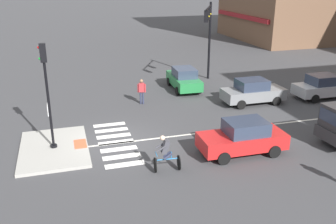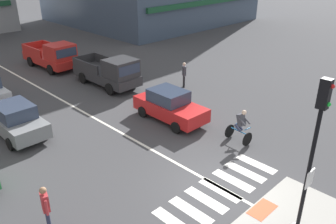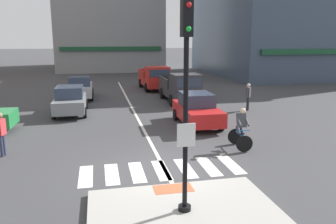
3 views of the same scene
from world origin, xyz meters
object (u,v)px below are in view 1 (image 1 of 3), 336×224
Objects in this scene: traffic_light_mast at (209,29)px; car_grey_westbound_far at (253,92)px; car_red_eastbound_mid at (243,137)px; car_green_cross_left at (184,79)px; car_silver_westbound_distant at (324,87)px; pedestrian_at_curb_left at (142,90)px; cyclist at (166,153)px; signal_pole at (47,87)px.

traffic_light_mast is 6.56m from car_grey_westbound_far.
traffic_light_mast is at bearing 165.76° from car_red_eastbound_mid.
car_silver_westbound_distant is at bearing 61.31° from car_green_cross_left.
car_red_eastbound_mid and car_grey_westbound_far have the same top height.
cyclist is at bearing -6.19° from pedestrian_at_curb_left.
signal_pole is 1.22× the size of car_red_eastbound_mid.
car_red_eastbound_mid is 1.01× the size of car_grey_westbound_far.
car_silver_westbound_distant is at bearing 100.25° from signal_pole.
car_red_eastbound_mid is 4.03m from cyclist.
traffic_light_mast reaches higher than pedestrian_at_curb_left.
cyclist is (7.09, -8.02, 0.06)m from car_grey_westbound_far.
car_grey_westbound_far is (-3.57, 12.68, -2.36)m from signal_pole.
car_red_eastbound_mid and car_silver_westbound_distant have the same top height.
traffic_light_mast reaches higher than car_red_eastbound_mid.
signal_pole is 1.21× the size of car_green_cross_left.
car_grey_westbound_far is at bearing -93.65° from car_silver_westbound_distant.
cyclist reaches higher than car_red_eastbound_mid.
car_red_eastbound_mid is at bearing 99.00° from cyclist.
car_red_eastbound_mid is at bearing -14.24° from traffic_light_mast.
pedestrian_at_curb_left reaches higher than car_red_eastbound_mid.
cyclist is (11.43, -4.71, 0.06)m from car_green_cross_left.
traffic_light_mast reaches higher than car_green_cross_left.
traffic_light_mast reaches higher than car_silver_westbound_distant.
cyclist is at bearing -22.38° from car_green_cross_left.
traffic_light_mast is 9.20m from car_silver_westbound_distant.
car_red_eastbound_mid is 8.95m from pedestrian_at_curb_left.
car_green_cross_left is at bearing 157.62° from cyclist.
car_green_cross_left is 2.50× the size of pedestrian_at_curb_left.
signal_pole is at bearing -127.09° from cyclist.
car_green_cross_left is (-7.91, 9.36, -2.36)m from signal_pole.
traffic_light_mast reaches higher than car_grey_westbound_far.
car_red_eastbound_mid is 11.11m from car_silver_westbound_distant.
car_grey_westbound_far is 5.24m from car_silver_westbound_distant.
car_grey_westbound_far is at bearing 131.47° from cyclist.
signal_pole reaches higher than car_grey_westbound_far.
traffic_light_mast is 3.64× the size of pedestrian_at_curb_left.
signal_pole is 1.23× the size of car_silver_westbound_distant.
car_red_eastbound_mid is (11.98, -3.04, -3.40)m from traffic_light_mast.
car_green_cross_left is 4.41m from pedestrian_at_curb_left.
pedestrian_at_curb_left is (-1.98, -7.04, 0.17)m from car_grey_westbound_far.
car_red_eastbound_mid is 2.45× the size of cyclist.
car_red_eastbound_mid is 10.82m from car_green_cross_left.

